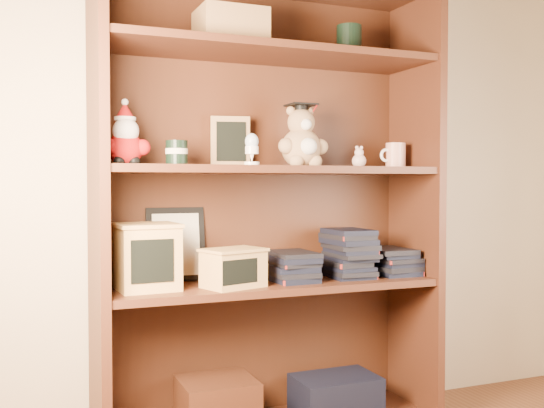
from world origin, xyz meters
The scene contains 16 objects.
bookcase centered at (0.06, 1.36, 0.78)m, with size 1.20×0.35×1.60m.
shelf_lower centered at (0.06, 1.30, 0.54)m, with size 1.14×0.33×0.02m.
shelf_upper centered at (0.06, 1.30, 0.94)m, with size 1.14×0.33×0.02m.
santa_plush centered at (-0.44, 1.30, 1.03)m, with size 0.15×0.11×0.22m.
teachers_tin centered at (-0.27, 1.30, 0.99)m, with size 0.07×0.07×0.08m.
chalkboard_plaque centered at (-0.05, 1.42, 1.04)m, with size 0.14×0.09×0.18m.
egg_cup centered at (-0.04, 1.23, 1.01)m, with size 0.05×0.05×0.11m.
grad_teddy_bear centered at (0.17, 1.30, 1.04)m, with size 0.19×0.16×0.23m.
pink_figurine centered at (0.40, 1.31, 0.98)m, with size 0.05×0.05×0.08m.
teacher_mug centered at (0.56, 1.30, 1.00)m, with size 0.10×0.07×0.09m.
certificate_frame centered at (-0.25, 1.44, 0.68)m, with size 0.21×0.05×0.26m.
treats_box centered at (-0.37, 1.30, 0.66)m, with size 0.21×0.21×0.21m.
pencils_box centered at (-0.10, 1.24, 0.62)m, with size 0.23×0.19×0.13m.
book_stack_left centered at (0.13, 1.30, 0.60)m, with size 0.14×0.20×0.10m.
book_stack_mid centered at (0.36, 1.30, 0.64)m, with size 0.14×0.20×0.18m.
book_stack_right centered at (0.54, 1.30, 0.60)m, with size 0.14×0.20×0.10m.
Camera 1 is at (-0.76, -0.73, 0.89)m, focal length 42.00 mm.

